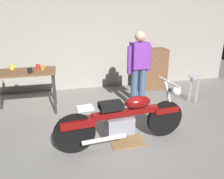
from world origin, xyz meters
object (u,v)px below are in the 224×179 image
wooden_dresser (151,69)px  mug_yellow_tall (12,67)px  mug_red_diner (38,67)px  motorcycle (124,118)px  mug_black_matte (30,71)px  person_standing (139,66)px  shop_stool (195,82)px  mug_orange_travel (42,68)px

wooden_dresser → mug_yellow_tall: bearing=-170.0°
wooden_dresser → mug_yellow_tall: size_ratio=8.92×
wooden_dresser → mug_yellow_tall: 3.45m
mug_red_diner → mug_yellow_tall: mug_yellow_tall is taller
motorcycle → mug_black_matte: size_ratio=17.78×
wooden_dresser → mug_black_matte: wooden_dresser is taller
mug_red_diner → mug_black_matte: (-0.13, -0.31, 0.00)m
person_standing → mug_yellow_tall: (-2.64, 0.44, 0.03)m
motorcycle → person_standing: person_standing is taller
shop_stool → mug_black_matte: 3.64m
person_standing → mug_yellow_tall: 2.68m
mug_black_matte → mug_yellow_tall: size_ratio=1.00×
mug_yellow_tall → mug_red_diner: bearing=-8.1°
shop_stool → mug_black_matte: mug_black_matte is taller
shop_stool → mug_red_diner: size_ratio=5.70×
person_standing → wooden_dresser: 1.33m
mug_yellow_tall → mug_orange_travel: bearing=-14.4°
mug_black_matte → mug_red_diner: bearing=67.3°
motorcycle → person_standing: bearing=57.0°
mug_orange_travel → mug_black_matte: size_ratio=0.89×
shop_stool → mug_black_matte: size_ratio=5.20×
motorcycle → shop_stool: size_ratio=3.42×
shop_stool → wooden_dresser: size_ratio=0.58×
motorcycle → mug_orange_travel: 2.17m
mug_black_matte → mug_yellow_tall: same height
person_standing → mug_red_diner: person_standing is taller
motorcycle → mug_yellow_tall: 2.69m
wooden_dresser → mug_red_diner: (-2.85, -0.67, 0.40)m
wooden_dresser → mug_yellow_tall: wooden_dresser is taller
wooden_dresser → mug_yellow_tall: (-3.38, -0.59, 0.40)m
motorcycle → shop_stool: motorcycle is taller
motorcycle → mug_black_matte: bearing=131.2°
person_standing → mug_yellow_tall: size_ratio=13.54×
shop_stool → mug_orange_travel: mug_orange_travel is taller
motorcycle → shop_stool: 2.47m
motorcycle → mug_yellow_tall: bearing=131.1°
person_standing → mug_black_matte: bearing=-11.9°
shop_stool → mug_orange_travel: (-3.38, 0.37, 0.45)m
mug_red_diner → mug_yellow_tall: size_ratio=0.91×
mug_red_diner → mug_orange_travel: size_ratio=1.02×
shop_stool → mug_red_diner: (-3.47, 0.45, 0.45)m
mug_red_diner → mug_yellow_tall: bearing=171.9°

